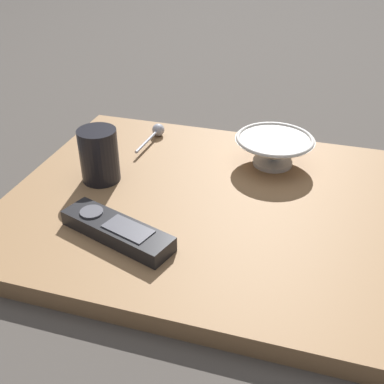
{
  "coord_description": "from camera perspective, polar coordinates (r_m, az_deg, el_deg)",
  "views": [
    {
      "loc": [
        0.18,
        -0.66,
        0.48
      ],
      "look_at": [
        -0.01,
        -0.02,
        0.05
      ],
      "focal_mm": 43.78,
      "sensor_mm": 36.0,
      "label": 1
    }
  ],
  "objects": [
    {
      "name": "ground_plane",
      "position": [
        0.84,
        0.99,
        -2.51
      ],
      "size": [
        6.0,
        6.0,
        0.0
      ],
      "primitive_type": "plane",
      "color": "#47423D"
    },
    {
      "name": "table",
      "position": [
        0.83,
        1.0,
        -1.6
      ],
      "size": [
        0.66,
        0.56,
        0.03
      ],
      "color": "#936D47",
      "rests_on": "ground"
    },
    {
      "name": "cereal_bowl",
      "position": [
        0.92,
        9.94,
        5.21
      ],
      "size": [
        0.15,
        0.15,
        0.06
      ],
      "color": "beige",
      "rests_on": "table"
    },
    {
      "name": "coffee_mug",
      "position": [
        0.86,
        -11.25,
        4.4
      ],
      "size": [
        0.07,
        0.07,
        0.1
      ],
      "color": "black",
      "rests_on": "table"
    },
    {
      "name": "teaspoon",
      "position": [
        1.03,
        -4.34,
        7.35
      ],
      "size": [
        0.03,
        0.13,
        0.03
      ],
      "color": "#A3A5B2",
      "rests_on": "table"
    },
    {
      "name": "tv_remote_near",
      "position": [
        0.73,
        -9.14,
        -4.62
      ],
      "size": [
        0.2,
        0.11,
        0.03
      ],
      "color": "black",
      "rests_on": "table"
    }
  ]
}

